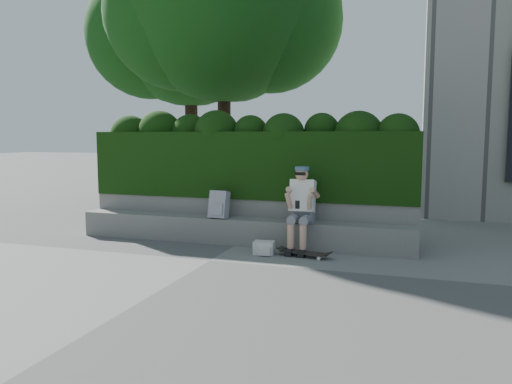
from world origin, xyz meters
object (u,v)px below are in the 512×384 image
(backpack_plaid, at_px, (219,205))
(backpack_ground, at_px, (264,248))
(skateboard, at_px, (304,253))
(person, at_px, (302,205))

(backpack_plaid, relative_size, backpack_ground, 1.48)
(skateboard, relative_size, backpack_plaid, 1.65)
(skateboard, distance_m, backpack_ground, 0.65)
(person, height_order, backpack_ground, person)
(skateboard, bearing_deg, backpack_ground, -170.00)
(person, bearing_deg, backpack_ground, -139.84)
(skateboard, bearing_deg, person, 118.11)
(backpack_plaid, bearing_deg, person, 3.31)
(backpack_plaid, bearing_deg, backpack_ground, -21.00)
(person, relative_size, skateboard, 1.76)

